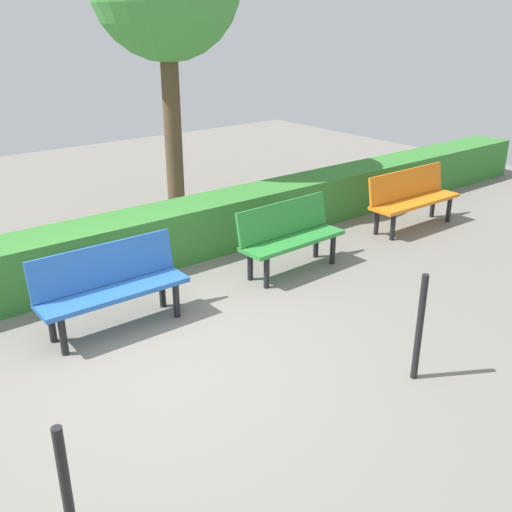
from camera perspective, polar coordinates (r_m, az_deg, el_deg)
The scene contains 7 objects.
ground_plane at distance 5.55m, azimuth -9.50°, elevation -10.30°, with size 19.73×19.73×0.00m, color gray.
bench_orange at distance 9.08m, azimuth 14.98°, elevation 5.70°, with size 1.63×0.47×0.86m.
bench_green at distance 7.22m, azimuth 3.27°, elevation 2.17°, with size 1.44×0.50×0.86m.
bench_blue at distance 6.05m, azimuth -14.02°, elevation -2.63°, with size 1.53×0.47×0.86m.
hedge_row at distance 7.54m, azimuth -10.14°, elevation 1.68°, with size 15.73×0.69×0.70m, color #387F33.
railing_post_mid at distance 5.21m, azimuth 15.68°, elevation -6.78°, with size 0.06×0.06×1.00m, color black.
railing_post_far at distance 3.62m, azimuth -17.89°, elevation -21.89°, with size 0.06×0.06×1.00m, color black.
Camera 1 is at (2.16, 4.17, 2.96)m, focal length 40.92 mm.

